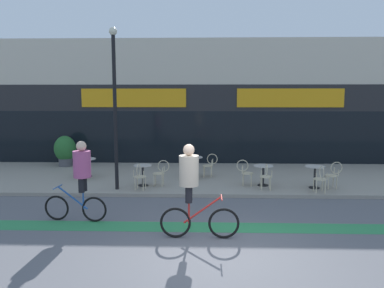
{
  "coord_description": "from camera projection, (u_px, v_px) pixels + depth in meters",
  "views": [
    {
      "loc": [
        -0.35,
        -7.06,
        3.23
      ],
      "look_at": [
        -0.75,
        5.84,
        1.55
      ],
      "focal_mm": 35.0,
      "sensor_mm": 36.0,
      "label": 1
    }
  ],
  "objects": [
    {
      "name": "bistro_table_2",
      "position": [
        194.0,
        163.0,
        14.35
      ],
      "size": [
        0.69,
        0.69,
        0.77
      ],
      "color": "black",
      "rests_on": "sidewalk_slab"
    },
    {
      "name": "cafe_chair_0_near",
      "position": [
        81.0,
        166.0,
        13.76
      ],
      "size": [
        0.45,
        0.6,
        0.9
      ],
      "rotation": [
        0.0,
        0.0,
        1.44
      ],
      "color": "beige",
      "rests_on": "sidewalk_slab"
    },
    {
      "name": "cafe_chair_4_side",
      "position": [
        333.0,
        173.0,
        12.57
      ],
      "size": [
        0.59,
        0.43,
        0.9
      ],
      "rotation": [
        0.0,
        0.0,
        3.23
      ],
      "color": "beige",
      "rests_on": "sidewalk_slab"
    },
    {
      "name": "cyclist_0",
      "position": [
        192.0,
        185.0,
        8.38
      ],
      "size": [
        1.81,
        0.48,
        2.16
      ],
      "rotation": [
        0.0,
        0.0,
        -0.01
      ],
      "color": "black",
      "rests_on": "ground"
    },
    {
      "name": "cafe_chair_3_side",
      "position": [
        245.0,
        171.0,
        12.97
      ],
      "size": [
        0.6,
        0.46,
        0.9
      ],
      "rotation": [
        0.0,
        0.0,
        -0.15
      ],
      "color": "beige",
      "rests_on": "sidewalk_slab"
    },
    {
      "name": "cyclist_1",
      "position": [
        80.0,
        175.0,
        9.52
      ],
      "size": [
        1.67,
        0.54,
        2.09
      ],
      "rotation": [
        0.0,
        0.0,
        3.05
      ],
      "color": "black",
      "rests_on": "ground"
    },
    {
      "name": "cafe_chair_2_near",
      "position": [
        193.0,
        167.0,
        13.73
      ],
      "size": [
        0.44,
        0.59,
        0.9
      ],
      "rotation": [
        0.0,
        0.0,
        1.47
      ],
      "color": "beige",
      "rests_on": "sidewalk_slab"
    },
    {
      "name": "sidewalk_slab",
      "position": [
        212.0,
        177.0,
        14.59
      ],
      "size": [
        40.0,
        5.5,
        0.12
      ],
      "primitive_type": "cube",
      "color": "gray",
      "rests_on": "ground"
    },
    {
      "name": "cafe_chair_1_near",
      "position": [
        139.0,
        175.0,
        12.3
      ],
      "size": [
        0.44,
        0.6,
        0.9
      ],
      "rotation": [
        0.0,
        0.0,
        1.45
      ],
      "color": "beige",
      "rests_on": "sidewalk_slab"
    },
    {
      "name": "cafe_chair_4_near",
      "position": [
        321.0,
        177.0,
        11.96
      ],
      "size": [
        0.41,
        0.58,
        0.9
      ],
      "rotation": [
        0.0,
        0.0,
        1.59
      ],
      "color": "beige",
      "rests_on": "sidewalk_slab"
    },
    {
      "name": "bistro_table_4",
      "position": [
        315.0,
        173.0,
        12.58
      ],
      "size": [
        0.65,
        0.65,
        0.75
      ],
      "color": "black",
      "rests_on": "sidewalk_slab"
    },
    {
      "name": "bistro_table_3",
      "position": [
        263.0,
        171.0,
        12.94
      ],
      "size": [
        0.68,
        0.68,
        0.71
      ],
      "color": "black",
      "rests_on": "sidewalk_slab"
    },
    {
      "name": "cafe_chair_2_side",
      "position": [
        210.0,
        164.0,
        14.32
      ],
      "size": [
        0.6,
        0.45,
        0.9
      ],
      "rotation": [
        0.0,
        0.0,
        3.02
      ],
      "color": "beige",
      "rests_on": "sidewalk_slab"
    },
    {
      "name": "cafe_chair_1_side",
      "position": [
        161.0,
        171.0,
        12.9
      ],
      "size": [
        0.58,
        0.42,
        0.9
      ],
      "rotation": [
        0.0,
        0.0,
        3.09
      ],
      "color": "beige",
      "rests_on": "sidewalk_slab"
    },
    {
      "name": "bike_lane_stripe",
      "position": [
        217.0,
        227.0,
        9.21
      ],
      "size": [
        36.0,
        0.7,
        0.01
      ],
      "primitive_type": "cube",
      "color": "#2D844C",
      "rests_on": "ground"
    },
    {
      "name": "lamp_post",
      "position": [
        115.0,
        98.0,
        12.12
      ],
      "size": [
        0.26,
        0.26,
        5.26
      ],
      "color": "black",
      "rests_on": "sidewalk_slab"
    },
    {
      "name": "cafe_chair_3_near",
      "position": [
        266.0,
        175.0,
        12.32
      ],
      "size": [
        0.42,
        0.58,
        0.9
      ],
      "rotation": [
        0.0,
        0.0,
        1.52
      ],
      "color": "beige",
      "rests_on": "sidewalk_slab"
    },
    {
      "name": "bistro_table_0",
      "position": [
        87.0,
        164.0,
        14.38
      ],
      "size": [
        0.7,
        0.7,
        0.7
      ],
      "color": "black",
      "rests_on": "sidewalk_slab"
    },
    {
      "name": "bistro_table_1",
      "position": [
        143.0,
        171.0,
        12.92
      ],
      "size": [
        0.64,
        0.64,
        0.73
      ],
      "color": "black",
      "rests_on": "sidewalk_slab"
    },
    {
      "name": "storefront_facade",
      "position": [
        211.0,
        102.0,
        18.9
      ],
      "size": [
        40.0,
        4.06,
        5.78
      ],
      "color": "beige",
      "rests_on": "ground"
    },
    {
      "name": "planter_pot",
      "position": [
        65.0,
        150.0,
        16.53
      ],
      "size": [
        0.94,
        0.94,
        1.35
      ],
      "color": "#4C4C51",
      "rests_on": "sidewalk_slab"
    },
    {
      "name": "ground_plane",
      "position": [
        221.0,
        260.0,
        7.41
      ],
      "size": [
        120.0,
        120.0,
        0.0
      ],
      "primitive_type": "plane",
      "color": "#5B5B60"
    }
  ]
}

